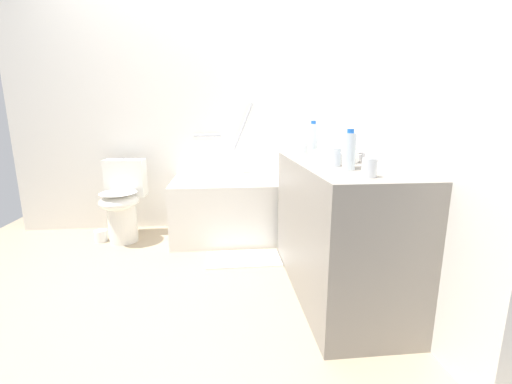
# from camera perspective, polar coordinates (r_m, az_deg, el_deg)

# --- Properties ---
(ground_plane) EXTENTS (3.81, 3.81, 0.00)m
(ground_plane) POSITION_cam_1_polar(r_m,az_deg,el_deg) (2.61, -14.60, -13.45)
(ground_plane) COLOR tan
(wall_back_tiled) EXTENTS (3.21, 0.10, 2.34)m
(wall_back_tiled) POSITION_cam_1_polar(r_m,az_deg,el_deg) (3.55, -12.78, 12.96)
(wall_back_tiled) COLOR white
(wall_back_tiled) RESTS_ON ground_plane
(wall_right_mirror) EXTENTS (0.10, 2.70, 2.34)m
(wall_right_mirror) POSITION_cam_1_polar(r_m,az_deg,el_deg) (2.55, 18.97, 12.84)
(wall_right_mirror) COLOR white
(wall_right_mirror) RESTS_ON ground_plane
(bathtub) EXTENTS (1.44, 0.73, 1.27)m
(bathtub) POSITION_cam_1_polar(r_m,az_deg,el_deg) (3.23, -1.10, -2.31)
(bathtub) COLOR white
(bathtub) RESTS_ON ground_plane
(toilet) EXTENTS (0.37, 0.51, 0.76)m
(toilet) POSITION_cam_1_polar(r_m,az_deg,el_deg) (3.33, -21.75, -1.37)
(toilet) COLOR white
(toilet) RESTS_ON ground_plane
(vanity_counter) EXTENTS (0.54, 1.34, 0.85)m
(vanity_counter) POSITION_cam_1_polar(r_m,az_deg,el_deg) (2.25, 13.49, -5.98)
(vanity_counter) COLOR gray
(vanity_counter) RESTS_ON ground_plane
(sink_basin) EXTENTS (0.29, 0.29, 0.07)m
(sink_basin) POSITION_cam_1_polar(r_m,az_deg,el_deg) (2.20, 13.43, 5.93)
(sink_basin) COLOR white
(sink_basin) RESTS_ON vanity_counter
(sink_faucet) EXTENTS (0.11, 0.15, 0.07)m
(sink_faucet) POSITION_cam_1_polar(r_m,az_deg,el_deg) (2.27, 17.54, 5.73)
(sink_faucet) COLOR silver
(sink_faucet) RESTS_ON vanity_counter
(water_bottle_0) EXTENTS (0.06, 0.06, 0.19)m
(water_bottle_0) POSITION_cam_1_polar(r_m,az_deg,el_deg) (2.55, 9.82, 8.10)
(water_bottle_0) COLOR silver
(water_bottle_0) RESTS_ON vanity_counter
(water_bottle_1) EXTENTS (0.06, 0.06, 0.25)m
(water_bottle_1) POSITION_cam_1_polar(r_m,az_deg,el_deg) (2.41, 9.67, 8.68)
(water_bottle_1) COLOR silver
(water_bottle_1) RESTS_ON vanity_counter
(water_bottle_2) EXTENTS (0.06, 0.06, 0.20)m
(water_bottle_2) POSITION_cam_1_polar(r_m,az_deg,el_deg) (1.95, 15.71, 6.67)
(water_bottle_2) COLOR silver
(water_bottle_2) RESTS_ON vanity_counter
(water_bottle_3) EXTENTS (0.07, 0.07, 0.22)m
(water_bottle_3) POSITION_cam_1_polar(r_m,az_deg,el_deg) (1.87, 15.62, 6.75)
(water_bottle_3) COLOR silver
(water_bottle_3) RESTS_ON vanity_counter
(drinking_glass_0) EXTENTS (0.06, 0.06, 0.10)m
(drinking_glass_0) POSITION_cam_1_polar(r_m,az_deg,el_deg) (2.00, 13.36, 5.79)
(drinking_glass_0) COLOR white
(drinking_glass_0) RESTS_ON vanity_counter
(drinking_glass_1) EXTENTS (0.08, 0.08, 0.08)m
(drinking_glass_1) POSITION_cam_1_polar(r_m,az_deg,el_deg) (2.65, 8.08, 7.33)
(drinking_glass_1) COLOR white
(drinking_glass_1) RESTS_ON vanity_counter
(drinking_glass_2) EXTENTS (0.07, 0.07, 0.09)m
(drinking_glass_2) POSITION_cam_1_polar(r_m,az_deg,el_deg) (1.67, 18.74, 3.94)
(drinking_glass_2) COLOR white
(drinking_glass_2) RESTS_ON vanity_counter
(bath_mat) EXTENTS (0.60, 0.33, 0.01)m
(bath_mat) POSITION_cam_1_polar(r_m,az_deg,el_deg) (2.78, -2.19, -11.28)
(bath_mat) COLOR white
(bath_mat) RESTS_ON ground_plane
(toilet_paper_roll) EXTENTS (0.11, 0.11, 0.11)m
(toilet_paper_roll) POSITION_cam_1_polar(r_m,az_deg,el_deg) (3.45, -24.89, -6.78)
(toilet_paper_roll) COLOR white
(toilet_paper_roll) RESTS_ON ground_plane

